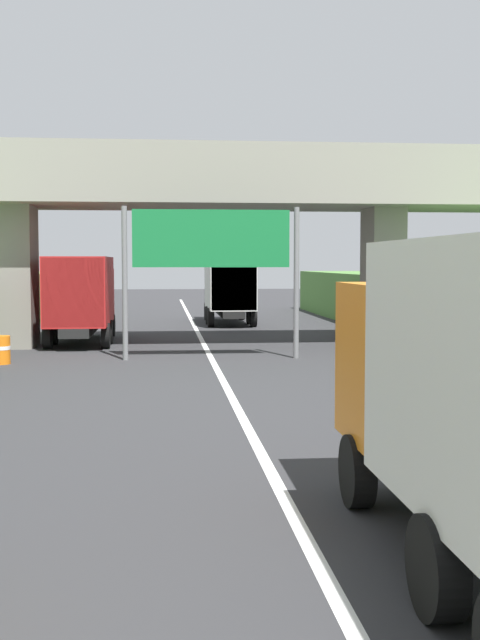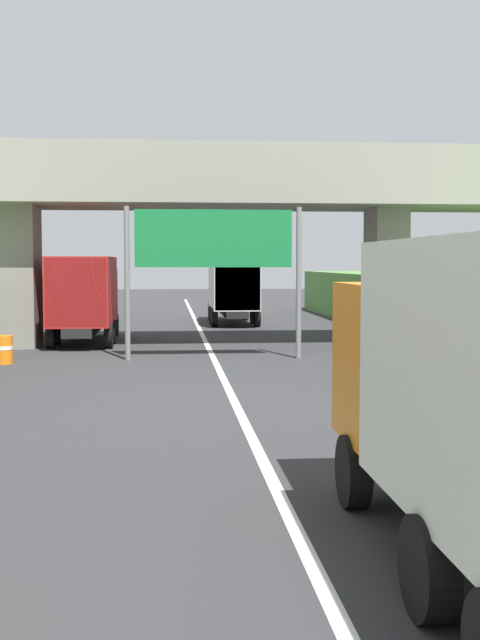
{
  "view_description": "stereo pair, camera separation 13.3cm",
  "coord_description": "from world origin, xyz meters",
  "px_view_note": "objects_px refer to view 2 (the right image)",
  "views": [
    {
      "loc": [
        -1.65,
        0.7,
        3.21
      ],
      "look_at": [
        0.0,
        17.78,
        2.0
      ],
      "focal_mm": 45.67,
      "sensor_mm": 36.0,
      "label": 1
    },
    {
      "loc": [
        -1.52,
        0.68,
        3.21
      ],
      "look_at": [
        0.0,
        17.78,
        2.0
      ],
      "focal_mm": 45.67,
      "sensor_mm": 36.0,
      "label": 2
    }
  ],
  "objects_px": {
    "overhead_highway_sign": "(214,248)",
    "construction_barrel_4": "(4,350)",
    "truck_black": "(232,287)",
    "truck_red": "(85,295)"
  },
  "relations": [
    {
      "from": "truck_black",
      "to": "construction_barrel_4",
      "type": "xyz_separation_m",
      "value": [
        -8.58,
        -16.47,
        -1.47
      ]
    },
    {
      "from": "overhead_highway_sign",
      "to": "truck_black",
      "type": "relative_size",
      "value": 0.81
    },
    {
      "from": "overhead_highway_sign",
      "to": "construction_barrel_4",
      "type": "xyz_separation_m",
      "value": [
        -6.72,
        -0.7,
        -3.25
      ]
    },
    {
      "from": "truck_black",
      "to": "construction_barrel_4",
      "type": "distance_m",
      "value": 18.63
    },
    {
      "from": "truck_black",
      "to": "overhead_highway_sign",
      "type": "bearing_deg",
      "value": -96.73
    },
    {
      "from": "truck_black",
      "to": "truck_red",
      "type": "xyz_separation_m",
      "value": [
        -6.67,
        -9.77,
        0.0
      ]
    },
    {
      "from": "overhead_highway_sign",
      "to": "truck_red",
      "type": "bearing_deg",
      "value": 128.71
    },
    {
      "from": "truck_black",
      "to": "truck_red",
      "type": "distance_m",
      "value": 11.83
    },
    {
      "from": "truck_red",
      "to": "truck_black",
      "type": "bearing_deg",
      "value": 55.67
    },
    {
      "from": "truck_red",
      "to": "construction_barrel_4",
      "type": "distance_m",
      "value": 7.12
    }
  ]
}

